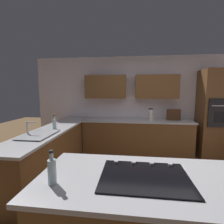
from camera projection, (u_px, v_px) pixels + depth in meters
The scene contains 14 objects.
ground_plane at pixel (145, 192), 2.66m from camera, with size 14.00×14.00×0.00m, color brown.
wall_back at pixel (138, 100), 4.51m from camera, with size 6.00×0.44×2.60m.
lower_cabinets_back at pixel (136, 137), 4.32m from camera, with size 2.80×0.60×0.86m, color brown.
countertop_back at pixel (137, 121), 4.26m from camera, with size 2.84×0.64×0.04m, color #B2B2B7.
lower_cabinets_side at pixel (55, 150), 3.36m from camera, with size 0.60×2.90×0.86m, color brown.
countertop_side at pixel (54, 129), 3.31m from camera, with size 0.64×2.94×0.04m, color #B2B2B7.
island_top at pixel (144, 179), 1.41m from camera, with size 1.88×0.91×0.04m, color #B2B2B7.
wall_oven at pixel (216, 114), 4.00m from camera, with size 0.80×0.66×2.17m.
sink_unit at pixel (38, 134), 2.76m from camera, with size 0.46×0.70×0.23m.
cooktop at pixel (144, 176), 1.41m from camera, with size 0.76×0.56×0.03m.
blender at pixel (151, 115), 4.16m from camera, with size 0.15×0.15×0.31m.
spice_rack at pixel (174, 115), 4.21m from camera, with size 0.33×0.11×0.29m.
dish_soap_bottle at pixel (54, 123), 3.22m from camera, with size 0.07×0.07×0.28m.
oil_bottle at pixel (52, 171), 1.29m from camera, with size 0.07×0.07×0.28m.
Camera 1 is at (0.25, 2.52, 1.64)m, focal length 25.87 mm.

